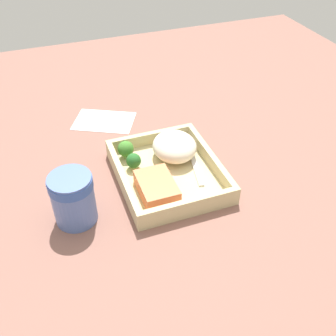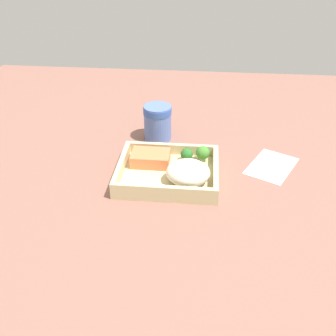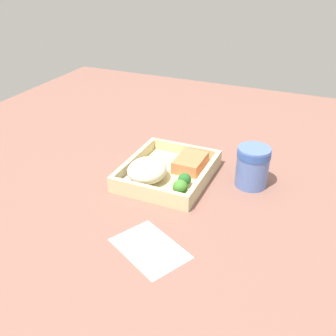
# 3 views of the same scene
# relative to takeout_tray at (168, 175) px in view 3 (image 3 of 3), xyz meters

# --- Properties ---
(ground_plane) EXTENTS (1.60, 1.60, 0.02)m
(ground_plane) POSITION_rel_takeout_tray_xyz_m (0.00, 0.00, -0.02)
(ground_plane) COLOR #82574B
(takeout_tray) EXTENTS (0.24, 0.20, 0.01)m
(takeout_tray) POSITION_rel_takeout_tray_xyz_m (0.00, 0.00, 0.00)
(takeout_tray) COLOR #C7B986
(takeout_tray) RESTS_ON ground_plane
(tray_rim) EXTENTS (0.24, 0.20, 0.03)m
(tray_rim) POSITION_rel_takeout_tray_xyz_m (0.00, 0.00, 0.02)
(tray_rim) COLOR #C7B986
(tray_rim) RESTS_ON takeout_tray
(salmon_fillet) EXTENTS (0.10, 0.07, 0.03)m
(salmon_fillet) POSITION_rel_takeout_tray_xyz_m (-0.05, 0.04, 0.02)
(salmon_fillet) COLOR #EA7547
(salmon_fillet) RESTS_ON takeout_tray
(mashed_potatoes) EXTENTS (0.10, 0.09, 0.05)m
(mashed_potatoes) POSITION_rel_takeout_tray_xyz_m (0.05, -0.03, 0.03)
(mashed_potatoes) COLOR beige
(mashed_potatoes) RESTS_ON takeout_tray
(broccoli_floret_1) EXTENTS (0.03, 0.03, 0.04)m
(broccoli_floret_1) POSITION_rel_takeout_tray_xyz_m (0.08, 0.07, 0.03)
(broccoli_floret_1) COLOR #789B54
(broccoli_floret_1) RESTS_ON takeout_tray
(broccoli_floret_2) EXTENTS (0.03, 0.03, 0.04)m
(broccoli_floret_2) POSITION_rel_takeout_tray_xyz_m (0.04, 0.06, 0.03)
(broccoli_floret_2) COLOR #83AF67
(broccoli_floret_2) RESTS_ON takeout_tray
(fork) EXTENTS (0.16, 0.05, 0.00)m
(fork) POSITION_rel_takeout_tray_xyz_m (0.03, -0.07, 0.01)
(fork) COLOR silver
(fork) RESTS_ON takeout_tray
(paper_cup) EXTENTS (0.08, 0.08, 0.10)m
(paper_cup) POSITION_rel_takeout_tray_xyz_m (-0.05, 0.20, 0.05)
(paper_cup) COLOR #536FB3
(paper_cup) RESTS_ON ground_plane
(receipt_slip) EXTENTS (0.15, 0.18, 0.00)m
(receipt_slip) POSITION_rel_takeout_tray_xyz_m (0.26, 0.08, -0.00)
(receipt_slip) COLOR white
(receipt_slip) RESTS_ON ground_plane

